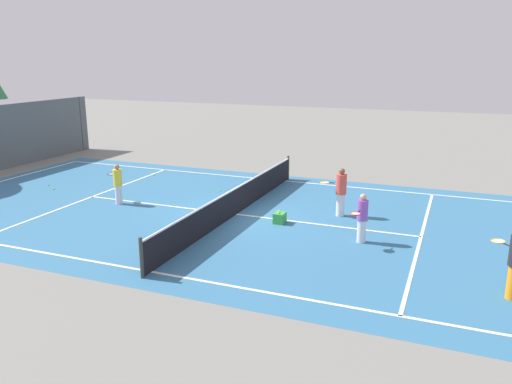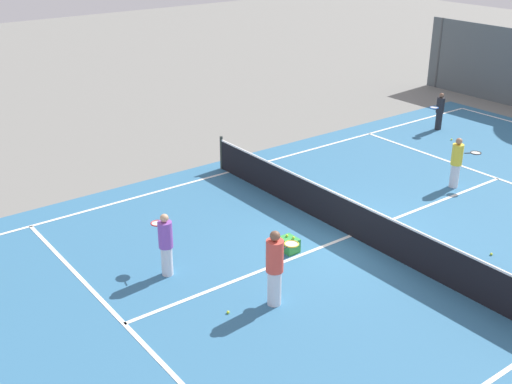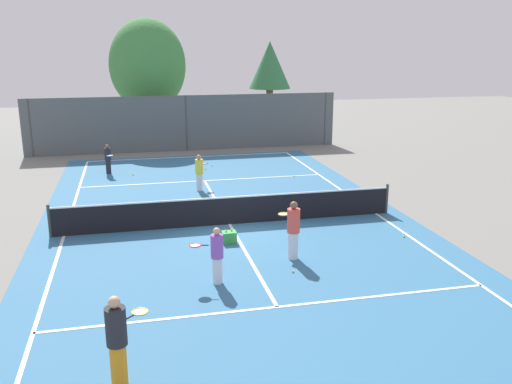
{
  "view_description": "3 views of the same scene",
  "coord_description": "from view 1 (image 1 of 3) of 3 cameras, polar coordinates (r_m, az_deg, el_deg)",
  "views": [
    {
      "loc": [
        -16.09,
        -7.25,
        5.52
      ],
      "look_at": [
        -0.63,
        -1.03,
        1.1
      ],
      "focal_mm": 35.92,
      "sensor_mm": 36.0,
      "label": 1
    },
    {
      "loc": [
        10.29,
        -10.8,
        7.69
      ],
      "look_at": [
        -1.44,
        -1.97,
        1.25
      ],
      "focal_mm": 45.22,
      "sensor_mm": 36.0,
      "label": 2
    },
    {
      "loc": [
        -3.17,
        -17.97,
        6.11
      ],
      "look_at": [
        0.79,
        -0.7,
        1.3
      ],
      "focal_mm": 38.69,
      "sensor_mm": 36.0,
      "label": 3
    }
  ],
  "objects": [
    {
      "name": "tennis_ball_3",
      "position": [
        24.99,
        -11.36,
        1.89
      ],
      "size": [
        0.07,
        0.07,
        0.07
      ],
      "primitive_type": "sphere",
      "color": "#CCE533",
      "rests_on": "ground_plane"
    },
    {
      "name": "player_4",
      "position": [
        15.84,
        11.72,
        -2.8
      ],
      "size": [
        0.91,
        0.47,
        1.54
      ],
      "color": "silver",
      "rests_on": "ground_plane"
    },
    {
      "name": "tennis_net",
      "position": [
        18.35,
        -2.24,
        -0.99
      ],
      "size": [
        11.9,
        0.1,
        1.1
      ],
      "color": "#333833",
      "rests_on": "ground_plane"
    },
    {
      "name": "tennis_ball_2",
      "position": [
        21.72,
        -4.07,
        0.2
      ],
      "size": [
        0.07,
        0.07,
        0.07
      ],
      "primitive_type": "sphere",
      "color": "#CCE533",
      "rests_on": "ground_plane"
    },
    {
      "name": "player_3",
      "position": [
        20.3,
        -15.14,
        0.92
      ],
      "size": [
        0.68,
        0.88,
        1.56
      ],
      "color": "silver",
      "rests_on": "ground_plane"
    },
    {
      "name": "tennis_ball_1",
      "position": [
        18.12,
        12.19,
        -3.1
      ],
      "size": [
        0.07,
        0.07,
        0.07
      ],
      "primitive_type": "sphere",
      "color": "#CCE533",
      "rests_on": "ground_plane"
    },
    {
      "name": "tennis_ball_0",
      "position": [
        22.57,
        9.31,
        0.6
      ],
      "size": [
        0.07,
        0.07,
        0.07
      ],
      "primitive_type": "sphere",
      "color": "#CCE533",
      "rests_on": "ground_plane"
    },
    {
      "name": "court_surface",
      "position": [
        18.49,
        -2.23,
        -2.5
      ],
      "size": [
        13.0,
        25.0,
        0.01
      ],
      "color": "teal",
      "rests_on": "ground_plane"
    },
    {
      "name": "ball_crate",
      "position": [
        17.51,
        2.65,
        -2.89
      ],
      "size": [
        0.45,
        0.36,
        0.43
      ],
      "color": "green",
      "rests_on": "ground_plane"
    },
    {
      "name": "tennis_ball_6",
      "position": [
        23.55,
        -21.61,
        0.34
      ],
      "size": [
        0.07,
        0.07,
        0.07
      ],
      "primitive_type": "sphere",
      "color": "#CCE533",
      "rests_on": "ground_plane"
    },
    {
      "name": "ground_plane",
      "position": [
        18.49,
        -2.23,
        -2.51
      ],
      "size": [
        80.0,
        80.0,
        0.0
      ],
      "primitive_type": "plane",
      "color": "slate"
    },
    {
      "name": "player_1",
      "position": [
        18.33,
        9.41,
        0.06
      ],
      "size": [
        0.53,
        0.95,
        1.74
      ],
      "color": "silver",
      "rests_on": "ground_plane"
    },
    {
      "name": "tennis_ball_4",
      "position": [
        24.35,
        -22.09,
        0.74
      ],
      "size": [
        0.07,
        0.07,
        0.07
      ],
      "primitive_type": "sphere",
      "color": "#CCE533",
      "rests_on": "ground_plane"
    }
  ]
}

